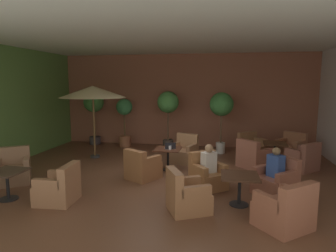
{
  "coord_description": "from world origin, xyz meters",
  "views": [
    {
      "loc": [
        1.53,
        -7.86,
        2.56
      ],
      "look_at": [
        0.0,
        0.42,
        1.34
      ],
      "focal_mm": 31.85,
      "sensor_mm": 36.0,
      "label": 1
    }
  ],
  "objects_px": {
    "potted_tree_mid_right": "(124,116)",
    "potted_tree_right_corner": "(221,107)",
    "armchair_front_right_east": "(303,160)",
    "armchair_rear_right_north": "(207,175)",
    "patron_by_window": "(276,164)",
    "cafe_table_front_right": "(275,148)",
    "armchair_front_right_north": "(253,157)",
    "patio_umbrella_tall_red": "(93,92)",
    "armchair_front_left_east": "(184,152)",
    "armchair_front_right_south": "(291,149)",
    "patron_blue_shirt": "(209,160)",
    "open_laptop": "(170,147)",
    "cafe_table_front_left": "(168,153)",
    "cafe_table_mid_center": "(7,178)",
    "armchair_front_left_north": "(142,167)",
    "potted_tree_left_corner": "(94,106)",
    "armchair_rear_right_east": "(186,196)",
    "iced_drink_cup": "(170,148)",
    "armchair_mid_center_east": "(13,170)",
    "armchair_rear_right_south": "(285,211)",
    "armchair_rear_right_west": "(276,181)",
    "cafe_table_rear_right": "(240,182)",
    "potted_tree_mid_left": "(168,107)",
    "armchair_front_right_west": "(252,148)",
    "armchair_mid_center_north": "(59,188)"
  },
  "relations": [
    {
      "from": "armchair_mid_center_east",
      "to": "armchair_rear_right_east",
      "type": "bearing_deg",
      "value": -11.05
    },
    {
      "from": "armchair_rear_right_south",
      "to": "armchair_front_right_west",
      "type": "bearing_deg",
      "value": 91.05
    },
    {
      "from": "armchair_rear_right_west",
      "to": "potted_tree_left_corner",
      "type": "relative_size",
      "value": 0.51
    },
    {
      "from": "armchair_front_right_north",
      "to": "potted_tree_mid_left",
      "type": "relative_size",
      "value": 0.5
    },
    {
      "from": "armchair_rear_right_west",
      "to": "potted_tree_mid_right",
      "type": "distance_m",
      "value": 6.82
    },
    {
      "from": "armchair_front_right_south",
      "to": "armchair_rear_right_north",
      "type": "height_order",
      "value": "armchair_rear_right_north"
    },
    {
      "from": "armchair_mid_center_east",
      "to": "cafe_table_rear_right",
      "type": "relative_size",
      "value": 1.36
    },
    {
      "from": "potted_tree_mid_left",
      "to": "open_laptop",
      "type": "bearing_deg",
      "value": -78.15
    },
    {
      "from": "cafe_table_front_left",
      "to": "patron_by_window",
      "type": "bearing_deg",
      "value": -28.0
    },
    {
      "from": "armchair_rear_right_north",
      "to": "potted_tree_mid_right",
      "type": "xyz_separation_m",
      "value": [
        -3.55,
        4.25,
        0.94
      ]
    },
    {
      "from": "armchair_front_left_north",
      "to": "iced_drink_cup",
      "type": "height_order",
      "value": "armchair_front_left_north"
    },
    {
      "from": "armchair_front_right_north",
      "to": "open_laptop",
      "type": "bearing_deg",
      "value": -161.86
    },
    {
      "from": "potted_tree_left_corner",
      "to": "potted_tree_mid_left",
      "type": "bearing_deg",
      "value": -10.67
    },
    {
      "from": "armchair_mid_center_north",
      "to": "armchair_rear_right_west",
      "type": "height_order",
      "value": "armchair_rear_right_west"
    },
    {
      "from": "patron_by_window",
      "to": "open_laptop",
      "type": "bearing_deg",
      "value": 152.18
    },
    {
      "from": "armchair_rear_right_east",
      "to": "cafe_table_rear_right",
      "type": "bearing_deg",
      "value": 25.95
    },
    {
      "from": "armchair_front_right_south",
      "to": "patron_by_window",
      "type": "bearing_deg",
      "value": -106.9
    },
    {
      "from": "cafe_table_front_right",
      "to": "patron_by_window",
      "type": "bearing_deg",
      "value": -98.94
    },
    {
      "from": "patio_umbrella_tall_red",
      "to": "potted_tree_mid_right",
      "type": "bearing_deg",
      "value": 77.08
    },
    {
      "from": "armchair_front_right_north",
      "to": "patio_umbrella_tall_red",
      "type": "relative_size",
      "value": 0.45
    },
    {
      "from": "potted_tree_right_corner",
      "to": "armchair_front_right_east",
      "type": "bearing_deg",
      "value": -36.19
    },
    {
      "from": "cafe_table_mid_center",
      "to": "armchair_rear_right_west",
      "type": "bearing_deg",
      "value": 13.45
    },
    {
      "from": "potted_tree_left_corner",
      "to": "patron_by_window",
      "type": "bearing_deg",
      "value": -35.56
    },
    {
      "from": "patio_umbrella_tall_red",
      "to": "iced_drink_cup",
      "type": "xyz_separation_m",
      "value": [
        2.85,
        -1.17,
        -1.55
      ]
    },
    {
      "from": "armchair_front_left_east",
      "to": "potted_tree_left_corner",
      "type": "bearing_deg",
      "value": 152.16
    },
    {
      "from": "armchair_rear_right_east",
      "to": "patron_by_window",
      "type": "height_order",
      "value": "patron_by_window"
    },
    {
      "from": "cafe_table_rear_right",
      "to": "armchair_rear_right_west",
      "type": "height_order",
      "value": "armchair_rear_right_west"
    },
    {
      "from": "potted_tree_right_corner",
      "to": "patron_by_window",
      "type": "xyz_separation_m",
      "value": [
        1.27,
        -3.94,
        -0.96
      ]
    },
    {
      "from": "armchair_front_right_north",
      "to": "armchair_rear_right_south",
      "type": "xyz_separation_m",
      "value": [
        0.18,
        -3.88,
        0.0
      ]
    },
    {
      "from": "cafe_table_front_right",
      "to": "armchair_rear_right_west",
      "type": "height_order",
      "value": "armchair_rear_right_west"
    },
    {
      "from": "iced_drink_cup",
      "to": "armchair_rear_right_south",
      "type": "bearing_deg",
      "value": -49.15
    },
    {
      "from": "armchair_front_right_west",
      "to": "armchair_rear_right_north",
      "type": "distance_m",
      "value": 3.74
    },
    {
      "from": "potted_tree_right_corner",
      "to": "iced_drink_cup",
      "type": "xyz_separation_m",
      "value": [
        -1.42,
        -2.61,
        -0.98
      ]
    },
    {
      "from": "armchair_front_right_north",
      "to": "armchair_front_right_west",
      "type": "bearing_deg",
      "value": 86.92
    },
    {
      "from": "cafe_table_front_right",
      "to": "patron_blue_shirt",
      "type": "distance_m",
      "value": 3.41
    },
    {
      "from": "armchair_front_left_east",
      "to": "armchair_front_right_south",
      "type": "relative_size",
      "value": 0.88
    },
    {
      "from": "patron_blue_shirt",
      "to": "patron_by_window",
      "type": "xyz_separation_m",
      "value": [
        1.52,
        -0.13,
        0.01
      ]
    },
    {
      "from": "armchair_mid_center_east",
      "to": "armchair_rear_right_south",
      "type": "height_order",
      "value": "armchair_mid_center_east"
    },
    {
      "from": "armchair_front_right_south",
      "to": "armchair_front_right_north",
      "type": "bearing_deg",
      "value": -133.83
    },
    {
      "from": "cafe_table_front_left",
      "to": "cafe_table_mid_center",
      "type": "height_order",
      "value": "same"
    },
    {
      "from": "armchair_rear_right_north",
      "to": "patron_by_window",
      "type": "height_order",
      "value": "patron_by_window"
    },
    {
      "from": "potted_tree_mid_right",
      "to": "potted_tree_right_corner",
      "type": "xyz_separation_m",
      "value": [
        3.83,
        -0.48,
        0.43
      ]
    },
    {
      "from": "armchair_rear_right_north",
      "to": "armchair_rear_right_east",
      "type": "bearing_deg",
      "value": -103.29
    },
    {
      "from": "armchair_front_left_north",
      "to": "armchair_rear_right_west",
      "type": "relative_size",
      "value": 0.93
    },
    {
      "from": "patron_blue_shirt",
      "to": "armchair_rear_right_east",
      "type": "bearing_deg",
      "value": -104.69
    },
    {
      "from": "patron_blue_shirt",
      "to": "armchair_front_right_south",
      "type": "bearing_deg",
      "value": 53.23
    },
    {
      "from": "armchair_mid_center_east",
      "to": "armchair_rear_right_east",
      "type": "distance_m",
      "value": 4.69
    },
    {
      "from": "iced_drink_cup",
      "to": "open_laptop",
      "type": "bearing_deg",
      "value": 96.77
    },
    {
      "from": "armchair_front_left_north",
      "to": "potted_tree_left_corner",
      "type": "relative_size",
      "value": 0.47
    },
    {
      "from": "cafe_table_front_left",
      "to": "armchair_rear_right_north",
      "type": "relative_size",
      "value": 0.75
    }
  ]
}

